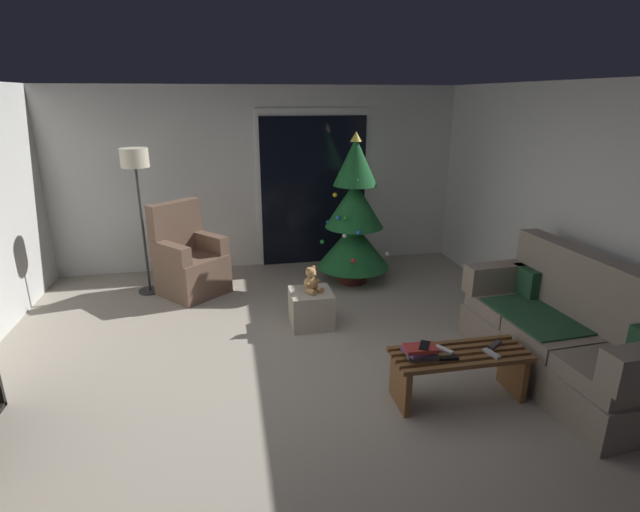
% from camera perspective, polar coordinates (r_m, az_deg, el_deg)
% --- Properties ---
extents(ground_plane, '(7.00, 7.00, 0.00)m').
position_cam_1_polar(ground_plane, '(4.43, -3.45, -13.69)').
color(ground_plane, '#9E9384').
extents(wall_back, '(5.72, 0.12, 2.50)m').
position_cam_1_polar(wall_back, '(6.89, -7.13, 9.08)').
color(wall_back, silver).
rests_on(wall_back, ground).
extents(wall_right, '(0.12, 6.00, 2.50)m').
position_cam_1_polar(wall_right, '(5.11, 29.99, 3.49)').
color(wall_right, silver).
rests_on(wall_right, ground).
extents(patio_door_frame, '(1.60, 0.02, 2.20)m').
position_cam_1_polar(patio_door_frame, '(6.93, -0.77, 8.02)').
color(patio_door_frame, silver).
rests_on(patio_door_frame, ground).
extents(patio_door_glass, '(1.50, 0.02, 2.10)m').
position_cam_1_polar(patio_door_glass, '(6.92, -0.74, 7.59)').
color(patio_door_glass, black).
rests_on(patio_door_glass, ground).
extents(couch, '(0.88, 1.98, 1.08)m').
position_cam_1_polar(couch, '(4.69, 27.05, -8.35)').
color(couch, gray).
rests_on(couch, ground).
extents(coffee_table, '(1.10, 0.40, 0.42)m').
position_cam_1_polar(coffee_table, '(4.12, 16.13, -12.61)').
color(coffee_table, brown).
rests_on(coffee_table, ground).
extents(remote_silver, '(0.09, 0.16, 0.02)m').
position_cam_1_polar(remote_silver, '(4.08, 19.68, -10.84)').
color(remote_silver, '#ADADB2').
rests_on(remote_silver, coffee_table).
extents(remote_white, '(0.12, 0.16, 0.02)m').
position_cam_1_polar(remote_white, '(4.03, 14.49, -10.70)').
color(remote_white, silver).
rests_on(remote_white, coffee_table).
extents(remote_black, '(0.16, 0.06, 0.02)m').
position_cam_1_polar(remote_black, '(3.92, 14.97, -11.63)').
color(remote_black, black).
rests_on(remote_black, coffee_table).
extents(remote_graphite, '(0.15, 0.12, 0.02)m').
position_cam_1_polar(remote_graphite, '(4.22, 20.03, -9.84)').
color(remote_graphite, '#333338').
rests_on(remote_graphite, coffee_table).
extents(book_stack, '(0.29, 0.22, 0.10)m').
position_cam_1_polar(book_stack, '(3.88, 11.82, -10.98)').
color(book_stack, '#4C4C51').
rests_on(book_stack, coffee_table).
extents(cell_phone, '(0.13, 0.16, 0.01)m').
position_cam_1_polar(cell_phone, '(3.85, 12.28, -10.30)').
color(cell_phone, black).
rests_on(cell_phone, book_stack).
extents(christmas_tree, '(0.94, 0.94, 1.95)m').
position_cam_1_polar(christmas_tree, '(6.18, 4.07, 4.45)').
color(christmas_tree, '#4C1E19').
rests_on(christmas_tree, ground).
extents(armchair, '(0.97, 0.97, 1.13)m').
position_cam_1_polar(armchair, '(6.17, -15.27, -0.66)').
color(armchair, brown).
rests_on(armchair, ground).
extents(floor_lamp, '(0.32, 0.32, 1.78)m').
position_cam_1_polar(floor_lamp, '(6.09, -20.97, 9.25)').
color(floor_lamp, '#2D2D30').
rests_on(floor_lamp, ground).
extents(ottoman, '(0.44, 0.44, 0.38)m').
position_cam_1_polar(ottoman, '(5.18, -1.06, -6.21)').
color(ottoman, '#B2A893').
rests_on(ottoman, ground).
extents(teddy_bear_honey, '(0.21, 0.22, 0.29)m').
position_cam_1_polar(teddy_bear_honey, '(5.05, -1.00, -3.02)').
color(teddy_bear_honey, tan).
rests_on(teddy_bear_honey, ottoman).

